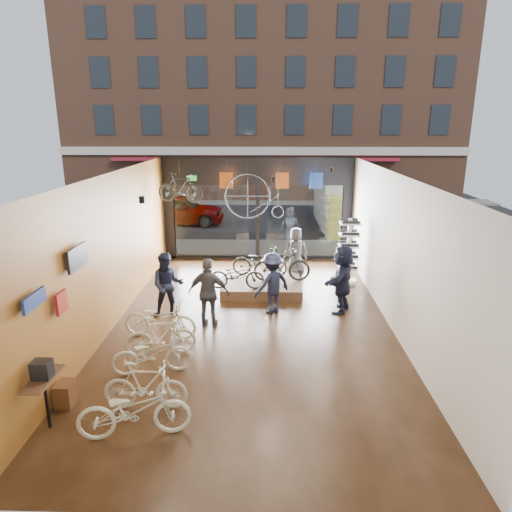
{
  "coord_description": "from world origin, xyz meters",
  "views": [
    {
      "loc": [
        0.38,
        -10.78,
        4.93
      ],
      "look_at": [
        0.06,
        1.4,
        1.41
      ],
      "focal_mm": 32.0,
      "sensor_mm": 36.0,
      "label": 1
    }
  ],
  "objects_px": {
    "street_car": "(178,209)",
    "customer_2": "(209,293)",
    "floor_bike_3": "(160,336)",
    "hung_bike": "(180,188)",
    "display_bike_left": "(237,275)",
    "customer_1": "(168,285)",
    "floor_bike_0": "(134,410)",
    "floor_bike_2": "(152,354)",
    "box_truck": "(345,201)",
    "penny_farthing": "(257,198)",
    "customer_4": "(296,252)",
    "display_bike_mid": "(282,265)",
    "floor_bike_1": "(145,386)",
    "floor_bike_4": "(160,319)",
    "display_platform": "(262,286)",
    "customer_3": "(272,283)",
    "display_bike_right": "(260,262)",
    "sunglasses_rack": "(348,251)",
    "customer_5": "(342,279)"
  },
  "relations": [
    {
      "from": "street_car",
      "to": "customer_4",
      "type": "distance_m",
      "value": 9.78
    },
    {
      "from": "floor_bike_4",
      "to": "box_truck",
      "type": "bearing_deg",
      "value": -21.2
    },
    {
      "from": "floor_bike_0",
      "to": "floor_bike_2",
      "type": "relative_size",
      "value": 1.13
    },
    {
      "from": "customer_1",
      "to": "display_bike_left",
      "type": "bearing_deg",
      "value": 28.1
    },
    {
      "from": "sunglasses_rack",
      "to": "floor_bike_1",
      "type": "bearing_deg",
      "value": -105.73
    },
    {
      "from": "customer_2",
      "to": "customer_4",
      "type": "distance_m",
      "value": 4.74
    },
    {
      "from": "display_bike_left",
      "to": "floor_bike_1",
      "type": "bearing_deg",
      "value": 167.4
    },
    {
      "from": "floor_bike_2",
      "to": "customer_2",
      "type": "bearing_deg",
      "value": -33.71
    },
    {
      "from": "floor_bike_2",
      "to": "customer_4",
      "type": "relative_size",
      "value": 0.98
    },
    {
      "from": "floor_bike_2",
      "to": "display_bike_mid",
      "type": "height_order",
      "value": "display_bike_mid"
    },
    {
      "from": "customer_4",
      "to": "box_truck",
      "type": "bearing_deg",
      "value": -117.83
    },
    {
      "from": "display_bike_mid",
      "to": "customer_2",
      "type": "xyz_separation_m",
      "value": [
        -1.9,
        -2.63,
        0.07
      ]
    },
    {
      "from": "display_bike_mid",
      "to": "floor_bike_1",
      "type": "bearing_deg",
      "value": 154.25
    },
    {
      "from": "floor_bike_3",
      "to": "customer_5",
      "type": "xyz_separation_m",
      "value": [
        4.36,
        2.62,
        0.47
      ]
    },
    {
      "from": "street_car",
      "to": "customer_2",
      "type": "relative_size",
      "value": 2.62
    },
    {
      "from": "floor_bike_0",
      "to": "floor_bike_2",
      "type": "bearing_deg",
      "value": -4.51
    },
    {
      "from": "box_truck",
      "to": "hung_bike",
      "type": "height_order",
      "value": "hung_bike"
    },
    {
      "from": "street_car",
      "to": "customer_1",
      "type": "xyz_separation_m",
      "value": [
        1.97,
        -11.58,
        0.08
      ]
    },
    {
      "from": "sunglasses_rack",
      "to": "display_bike_mid",
      "type": "bearing_deg",
      "value": -141.88
    },
    {
      "from": "display_platform",
      "to": "customer_3",
      "type": "distance_m",
      "value": 1.83
    },
    {
      "from": "customer_2",
      "to": "penny_farthing",
      "type": "relative_size",
      "value": 0.89
    },
    {
      "from": "floor_bike_3",
      "to": "hung_bike",
      "type": "distance_m",
      "value": 6.43
    },
    {
      "from": "floor_bike_1",
      "to": "floor_bike_4",
      "type": "relative_size",
      "value": 0.86
    },
    {
      "from": "hung_bike",
      "to": "display_bike_left",
      "type": "bearing_deg",
      "value": -126.87
    },
    {
      "from": "box_truck",
      "to": "penny_farthing",
      "type": "distance_m",
      "value": 7.43
    },
    {
      "from": "floor_bike_1",
      "to": "display_bike_left",
      "type": "xyz_separation_m",
      "value": [
        1.27,
        5.45,
        0.26
      ]
    },
    {
      "from": "floor_bike_4",
      "to": "hung_bike",
      "type": "bearing_deg",
      "value": 10.7
    },
    {
      "from": "floor_bike_3",
      "to": "floor_bike_2",
      "type": "bearing_deg",
      "value": 167.76
    },
    {
      "from": "floor_bike_3",
      "to": "hung_bike",
      "type": "xyz_separation_m",
      "value": [
        -0.56,
        5.91,
        2.46
      ]
    },
    {
      "from": "floor_bike_4",
      "to": "display_bike_mid",
      "type": "xyz_separation_m",
      "value": [
        3.0,
        3.31,
        0.35
      ]
    },
    {
      "from": "penny_farthing",
      "to": "box_truck",
      "type": "bearing_deg",
      "value": 56.18
    },
    {
      "from": "display_platform",
      "to": "display_bike_right",
      "type": "height_order",
      "value": "display_bike_right"
    },
    {
      "from": "floor_bike_2",
      "to": "floor_bike_4",
      "type": "bearing_deg",
      "value": -5.5
    },
    {
      "from": "display_platform",
      "to": "display_bike_left",
      "type": "height_order",
      "value": "display_bike_left"
    },
    {
      "from": "box_truck",
      "to": "hung_bike",
      "type": "bearing_deg",
      "value": -134.22
    },
    {
      "from": "street_car",
      "to": "customer_4",
      "type": "xyz_separation_m",
      "value": [
        5.53,
        -8.06,
        0.03
      ]
    },
    {
      "from": "box_truck",
      "to": "customer_2",
      "type": "bearing_deg",
      "value": -114.9
    },
    {
      "from": "floor_bike_3",
      "to": "hung_bike",
      "type": "height_order",
      "value": "hung_bike"
    },
    {
      "from": "floor_bike_0",
      "to": "street_car",
      "type": "bearing_deg",
      "value": -2.1
    },
    {
      "from": "box_truck",
      "to": "floor_bike_2",
      "type": "xyz_separation_m",
      "value": [
        -6.07,
        -13.46,
        -0.96
      ]
    },
    {
      "from": "display_bike_mid",
      "to": "customer_4",
      "type": "distance_m",
      "value": 1.53
    },
    {
      "from": "hung_bike",
      "to": "display_bike_right",
      "type": "bearing_deg",
      "value": -101.13
    },
    {
      "from": "display_bike_left",
      "to": "sunglasses_rack",
      "type": "distance_m",
      "value": 3.78
    },
    {
      "from": "floor_bike_3",
      "to": "display_bike_mid",
      "type": "distance_m",
      "value": 5.05
    },
    {
      "from": "display_bike_left",
      "to": "customer_2",
      "type": "height_order",
      "value": "customer_2"
    },
    {
      "from": "display_platform",
      "to": "customer_1",
      "type": "xyz_separation_m",
      "value": [
        -2.44,
        -1.99,
        0.73
      ]
    },
    {
      "from": "customer_1",
      "to": "customer_2",
      "type": "height_order",
      "value": "customer_2"
    },
    {
      "from": "street_car",
      "to": "box_truck",
      "type": "bearing_deg",
      "value": -96.87
    },
    {
      "from": "display_bike_left",
      "to": "customer_3",
      "type": "xyz_separation_m",
      "value": [
        1.02,
        -1.03,
        0.12
      ]
    },
    {
      "from": "display_bike_right",
      "to": "customer_3",
      "type": "distance_m",
      "value": 2.27
    }
  ]
}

